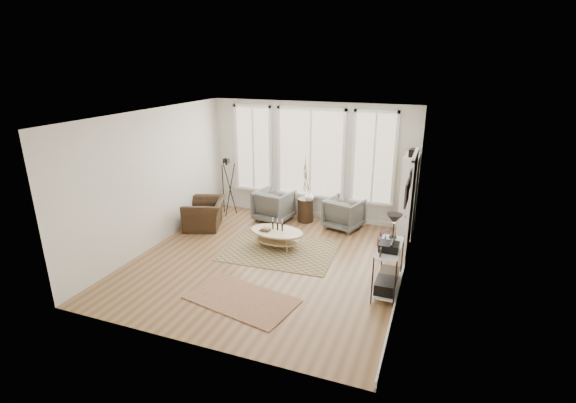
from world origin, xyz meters
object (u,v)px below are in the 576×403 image
at_px(bookcase, 408,197).
at_px(coffee_table, 276,234).
at_px(accent_chair, 205,214).
at_px(armchair_right, 344,213).
at_px(side_table, 306,191).
at_px(low_shelf, 388,264).
at_px(armchair_left, 274,205).

xyz_separation_m(bookcase, coffee_table, (-2.54, -1.53, -0.66)).
xyz_separation_m(coffee_table, accent_chair, (-2.05, 0.46, 0.04)).
bearing_deg(armchair_right, side_table, 10.76).
height_order(low_shelf, side_table, side_table).
bearing_deg(accent_chair, bookcase, 82.56).
height_order(bookcase, low_shelf, bookcase).
xyz_separation_m(armchair_left, accent_chair, (-1.39, -1.00, -0.06)).
distance_m(bookcase, low_shelf, 2.56).
xyz_separation_m(low_shelf, armchair_left, (-3.13, 2.45, -0.12)).
relative_size(bookcase, armchair_right, 2.55).
bearing_deg(armchair_left, coffee_table, 123.96).
bearing_deg(armchair_right, coffee_table, 70.71).
bearing_deg(side_table, accent_chair, -150.92).
distance_m(side_table, accent_chair, 2.50).
bearing_deg(low_shelf, accent_chair, 162.22).
bearing_deg(bookcase, armchair_right, 178.52).
distance_m(bookcase, side_table, 2.44).
bearing_deg(coffee_table, bookcase, 31.05).
xyz_separation_m(side_table, accent_chair, (-2.15, -1.20, -0.46)).
bearing_deg(low_shelf, coffee_table, 158.20).
height_order(side_table, accent_chair, side_table).
distance_m(low_shelf, armchair_right, 2.91).
bearing_deg(bookcase, coffee_table, -148.95).
height_order(coffee_table, armchair_left, armchair_left).
distance_m(bookcase, armchair_left, 3.24).
relative_size(bookcase, coffee_table, 1.67).
bearing_deg(accent_chair, low_shelf, 51.66).
height_order(bookcase, accent_chair, bookcase).
bearing_deg(bookcase, low_shelf, -91.28).
height_order(armchair_left, accent_chair, armchair_left).
xyz_separation_m(low_shelf, accent_chair, (-4.53, 1.45, -0.18)).
bearing_deg(low_shelf, armchair_left, 141.99).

